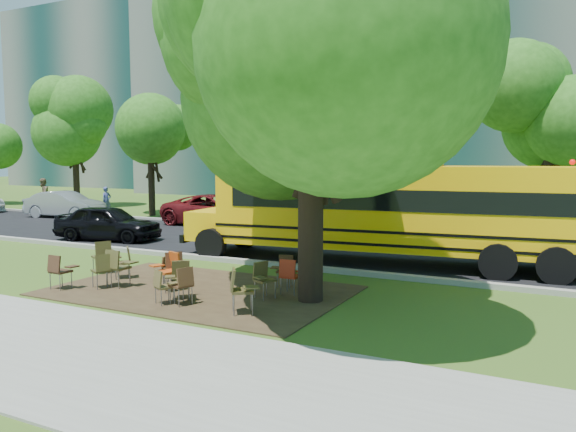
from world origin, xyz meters
The scene contains 34 objects.
ground centered at (0.00, 0.00, 0.00)m, with size 160.00×160.00×0.00m, color #36551A.
sidewalk centered at (0.00, -5.00, 0.02)m, with size 60.00×4.00×0.04m, color gray.
dirt_patch centered at (1.00, -0.50, 0.01)m, with size 7.00×4.50×0.03m, color #382819.
asphalt_road centered at (0.00, 7.00, 0.02)m, with size 80.00×8.00×0.04m, color black.
kerb_near centered at (0.00, 3.00, 0.07)m, with size 80.00×0.25×0.14m, color gray.
kerb_far centered at (0.00, 11.10, 0.07)m, with size 80.00×0.25×0.14m, color gray.
building_main centered at (-8.00, 36.00, 11.00)m, with size 38.00×16.00×22.00m, color slate.
building_left centered at (-38.00, 40.00, 10.00)m, with size 26.00×14.00×20.00m, color slate.
bg_tree_0 centered at (-12.00, 13.00, 4.57)m, with size 5.20×5.20×7.18m.
bg_tree_1 centered at (-20.00, 15.00, 5.39)m, with size 6.00×6.00×8.40m.
bg_tree_2 centered at (-5.00, 16.00, 4.21)m, with size 4.80×4.80×6.62m.
bg_tree_3 centered at (8.00, 14.00, 5.03)m, with size 5.60×5.60×7.84m.
main_tree centered at (3.81, -0.18, 5.33)m, with size 7.20×7.20×8.94m.
school_bus centered at (4.18, 4.91, 1.72)m, with size 12.32×3.81×2.97m.
chair_0 centered at (-2.05, -1.96, 0.54)m, with size 0.58×0.51×0.88m.
chair_1 centered at (-0.96, -1.16, 0.60)m, with size 0.64×0.56×0.97m.
chair_2 centered at (-1.21, -1.37, 0.54)m, with size 0.57×0.72×0.88m.
chair_3 centered at (0.38, -0.82, 0.59)m, with size 0.76×0.60×0.95m.
chair_4 centered at (1.10, -1.94, 0.48)m, with size 0.65×0.51×0.78m.
chair_5 centered at (1.08, -1.34, 0.54)m, with size 0.59×0.74×0.87m.
chair_6 centered at (1.50, -1.76, 0.53)m, with size 0.53×0.68×0.86m.
chair_7 centered at (2.98, -1.82, 0.59)m, with size 0.81×0.64×0.96m.
chair_8 centered at (-2.54, -0.06, 0.58)m, with size 0.61×0.78×0.94m.
chair_9 centered at (-1.58, -0.28, 0.53)m, with size 0.74×0.59×0.86m.
chair_10 centered at (0.04, -0.43, 0.47)m, with size 0.56×0.52×0.77m.
chair_11 centered at (0.22, -0.45, 0.56)m, with size 0.62×0.78×0.91m.
chair_12 centered at (2.74, -0.46, 0.52)m, with size 0.54×0.69×0.85m.
chair_13 centered at (3.16, 0.12, 0.54)m, with size 0.56×0.52×0.87m.
chair_14 centered at (2.63, 0.82, 0.49)m, with size 0.54×0.58×0.80m.
black_car centered at (-7.04, 4.66, 0.70)m, with size 1.66×4.12×1.40m, color black.
bg_car_silver centered at (-15.23, 9.83, 0.72)m, with size 1.52×4.36×1.44m, color #97979C.
bg_car_red centered at (-5.96, 10.52, 0.74)m, with size 2.47×5.36×1.49m, color #590F12.
pedestrian_a centered at (-14.63, 12.23, 0.79)m, with size 0.58×0.38×1.58m, color #37407D.
pedestrian_b centered at (-20.35, 12.66, 0.98)m, with size 0.95×0.74×1.96m, color brown.
Camera 1 is at (8.93, -11.34, 3.19)m, focal length 35.00 mm.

